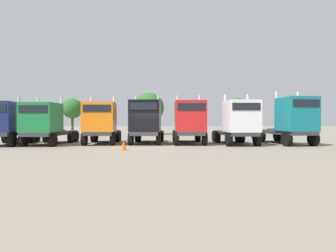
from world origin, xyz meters
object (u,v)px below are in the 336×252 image
object	(u,v)px
traffic_cone_near	(124,145)
semi_truck_navy	(4,123)
semi_truck_red	(189,122)
semi_truck_teal	(291,121)
semi_truck_black	(146,122)
semi_truck_white	(239,122)
semi_truck_green	(45,123)
semi_truck_orange	(101,122)

from	to	relation	value
traffic_cone_near	semi_truck_navy	bearing A→B (deg)	158.87
semi_truck_red	semi_truck_teal	distance (m)	8.21
semi_truck_black	semi_truck_red	xyz separation A→B (m)	(3.57, -0.21, -0.03)
semi_truck_black	semi_truck_white	bearing A→B (deg)	85.37
semi_truck_teal	semi_truck_white	bearing A→B (deg)	-94.97
semi_truck_red	semi_truck_teal	size ratio (longest dim) A/B	0.97
semi_truck_navy	semi_truck_black	size ratio (longest dim) A/B	1.08
semi_truck_green	semi_truck_white	world-z (taller)	semi_truck_white
semi_truck_teal	semi_truck_black	bearing A→B (deg)	-100.66
semi_truck_navy	traffic_cone_near	world-z (taller)	semi_truck_navy
semi_truck_red	traffic_cone_near	world-z (taller)	semi_truck_red
semi_truck_navy	semi_truck_green	size ratio (longest dim) A/B	1.04
semi_truck_white	traffic_cone_near	distance (m)	9.53
semi_truck_white	semi_truck_navy	bearing A→B (deg)	-91.40
semi_truck_white	semi_truck_teal	bearing A→B (deg)	89.51
semi_truck_teal	traffic_cone_near	size ratio (longest dim) A/B	9.95
semi_truck_black	semi_truck_red	distance (m)	3.57
semi_truck_orange	traffic_cone_near	xyz separation A→B (m)	(2.46, -4.74, -1.48)
semi_truck_green	semi_truck_orange	bearing A→B (deg)	102.21
semi_truck_navy	semi_truck_green	xyz separation A→B (m)	(3.10, 0.23, 0.01)
semi_truck_black	semi_truck_teal	distance (m)	11.78
semi_truck_navy	semi_truck_black	xyz separation A→B (m)	(11.07, 0.94, 0.14)
semi_truck_navy	traffic_cone_near	size ratio (longest dim) A/B	9.75
traffic_cone_near	semi_truck_red	bearing A→B (deg)	42.96
semi_truck_white	traffic_cone_near	world-z (taller)	semi_truck_white
semi_truck_white	semi_truck_teal	size ratio (longest dim) A/B	0.90
semi_truck_teal	traffic_cone_near	bearing A→B (deg)	-79.74
semi_truck_orange	semi_truck_teal	xyz separation A→B (m)	(15.46, -1.12, 0.13)
semi_truck_black	semi_truck_teal	xyz separation A→B (m)	(11.73, -1.10, 0.07)
semi_truck_navy	semi_truck_red	size ratio (longest dim) A/B	1.01
semi_truck_black	semi_truck_red	world-z (taller)	semi_truck_black
semi_truck_teal	semi_truck_red	bearing A→B (deg)	-101.50
semi_truck_green	traffic_cone_near	xyz separation A→B (m)	(6.69, -4.02, -1.42)
semi_truck_orange	semi_truck_teal	size ratio (longest dim) A/B	0.89
semi_truck_green	traffic_cone_near	world-z (taller)	semi_truck_green
semi_truck_red	traffic_cone_near	distance (m)	6.79
semi_truck_orange	semi_truck_navy	bearing A→B (deg)	-84.70
semi_truck_green	semi_truck_red	world-z (taller)	semi_truck_red
semi_truck_navy	semi_truck_red	world-z (taller)	semi_truck_red
semi_truck_red	semi_truck_teal	world-z (taller)	semi_truck_teal
semi_truck_green	semi_truck_red	xyz separation A→B (m)	(11.53, 0.49, 0.10)
semi_truck_navy	semi_truck_white	distance (m)	18.50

